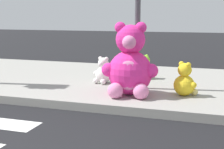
{
  "coord_description": "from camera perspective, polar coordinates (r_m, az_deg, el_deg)",
  "views": [
    {
      "loc": [
        2.56,
        -1.94,
        1.6
      ],
      "look_at": [
        0.74,
        3.6,
        0.55
      ],
      "focal_mm": 53.13,
      "sensor_mm": 36.0,
      "label": 1
    }
  ],
  "objects": [
    {
      "name": "sidewalk",
      "position": [
        7.74,
        -1.5,
        -1.17
      ],
      "size": [
        28.0,
        4.4,
        0.15
      ],
      "primitive_type": "cube",
      "color": "#9E9B93",
      "rests_on": "ground_plane"
    },
    {
      "name": "sign_pole",
      "position": [
        6.53,
        4.47,
        12.35
      ],
      "size": [
        0.56,
        0.11,
        3.2
      ],
      "color": "#4C4C51",
      "rests_on": "sidewalk"
    },
    {
      "name": "plush_pink_large",
      "position": [
        6.02,
        3.12,
        1.43
      ],
      "size": [
        1.02,
        0.93,
        1.33
      ],
      "color": "#F22D93",
      "rests_on": "sidewalk"
    },
    {
      "name": "plush_yellow",
      "position": [
        6.16,
        12.44,
        -1.28
      ],
      "size": [
        0.44,
        0.45,
        0.62
      ],
      "color": "yellow",
      "rests_on": "sidewalk"
    },
    {
      "name": "plush_white",
      "position": [
        7.12,
        -1.57,
        0.34
      ],
      "size": [
        0.43,
        0.41,
        0.57
      ],
      "color": "white",
      "rests_on": "sidewalk"
    },
    {
      "name": "plush_lime",
      "position": [
        7.69,
        5.59,
        0.96
      ],
      "size": [
        0.39,
        0.42,
        0.55
      ],
      "color": "#8CD133",
      "rests_on": "sidewalk"
    }
  ]
}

